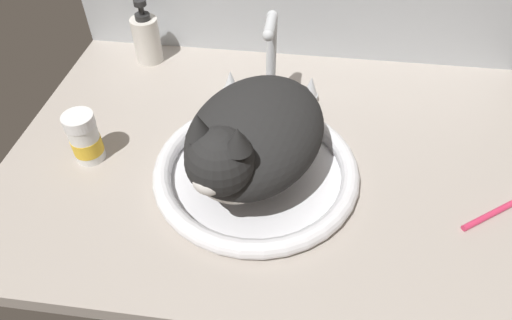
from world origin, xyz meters
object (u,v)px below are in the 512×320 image
at_px(cat, 251,139).
at_px(soap_pump_bottle, 147,38).
at_px(toothbrush, 501,209).
at_px(sink_basin, 256,170).
at_px(faucet, 271,70).
at_px(pill_bottle, 85,139).

xyz_separation_m(cat, soap_pump_bottle, (-0.29, 0.36, -0.05)).
xyz_separation_m(soap_pump_bottle, toothbrush, (0.70, -0.36, -0.05)).
relative_size(sink_basin, toothbrush, 2.66).
bearing_deg(cat, faucet, 88.58).
relative_size(faucet, soap_pump_bottle, 1.36).
bearing_deg(soap_pump_bottle, cat, -50.83).
xyz_separation_m(sink_basin, faucet, (0.00, 0.22, 0.06)).
xyz_separation_m(faucet, soap_pump_bottle, (-0.30, 0.12, -0.02)).
bearing_deg(sink_basin, pill_bottle, 178.66).
distance_m(faucet, soap_pump_bottle, 0.32).
distance_m(soap_pump_bottle, toothbrush, 0.79).
bearing_deg(cat, soap_pump_bottle, 129.17).
distance_m(cat, pill_bottle, 0.31).
bearing_deg(faucet, cat, -91.42).
xyz_separation_m(faucet, toothbrush, (0.41, -0.25, -0.07)).
relative_size(soap_pump_bottle, pill_bottle, 1.50).
relative_size(sink_basin, pill_bottle, 3.64).
distance_m(faucet, toothbrush, 0.48).
relative_size(sink_basin, faucet, 1.79).
bearing_deg(cat, toothbrush, -1.22).
xyz_separation_m(faucet, pill_bottle, (-0.31, -0.22, -0.03)).
xyz_separation_m(sink_basin, soap_pump_bottle, (-0.30, 0.34, 0.04)).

